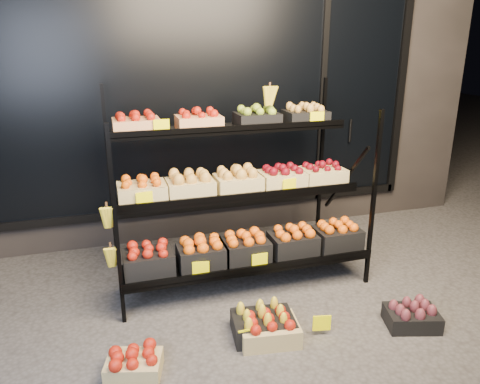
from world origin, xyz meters
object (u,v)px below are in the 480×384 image
object	(u,v)px
floor_crate_left	(134,363)
floor_crate_midleft	(263,323)
display_rack	(238,193)
floor_crate_midright	(269,328)

from	to	relation	value
floor_crate_left	floor_crate_midleft	bearing A→B (deg)	24.81
display_rack	floor_crate_midright	xyz separation A→B (m)	(-0.05, -0.94, -0.69)
floor_crate_left	floor_crate_midleft	distance (m)	0.93
display_rack	floor_crate_midleft	distance (m)	1.12
floor_crate_left	floor_crate_midleft	world-z (taller)	floor_crate_midleft
display_rack	floor_crate_midleft	xyz separation A→B (m)	(-0.07, -0.88, -0.69)
floor_crate_midleft	floor_crate_midright	world-z (taller)	floor_crate_midleft
display_rack	floor_crate_midleft	size ratio (longest dim) A/B	4.68
display_rack	floor_crate_midleft	world-z (taller)	display_rack
floor_crate_left	floor_crate_midright	world-z (taller)	floor_crate_midright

